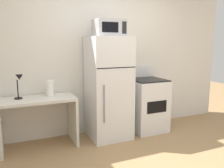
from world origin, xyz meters
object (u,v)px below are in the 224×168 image
Objects in this scene: paper_towel_roll at (50,88)px; oven_range at (147,104)px; refrigerator at (109,88)px; desk at (38,113)px; desk_lamp at (19,82)px; microwave at (109,28)px.

oven_range is at bearing -3.46° from paper_towel_roll.
desk is at bearing 177.66° from refrigerator.
desk_lamp is 0.45m from paper_towel_roll.
desk is 1.85m from oven_range.
desk is at bearing 176.56° from microwave.
paper_towel_roll is 0.22× the size of oven_range.
microwave reaches higher than oven_range.
refrigerator reaches higher than desk_lamp.
refrigerator is 3.57× the size of microwave.
desk_lamp is 1.47× the size of paper_towel_roll.
paper_towel_roll reaches higher than desk.
microwave is at bearing -8.69° from paper_towel_roll.
oven_range is (0.75, 0.04, -1.30)m from microwave.
paper_towel_roll is (0.43, 0.03, -0.12)m from desk_lamp.
paper_towel_roll is at bearing 176.54° from oven_range.
desk is at bearing -10.47° from desk_lamp.
desk_lamp is 1.35m from refrigerator.
paper_towel_roll is 0.92m from refrigerator.
desk_lamp is 0.32× the size of oven_range.
microwave is (1.34, -0.11, 0.78)m from desk_lamp.
oven_range is at bearing -0.86° from desk.
paper_towel_roll is at bearing 20.28° from desk.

